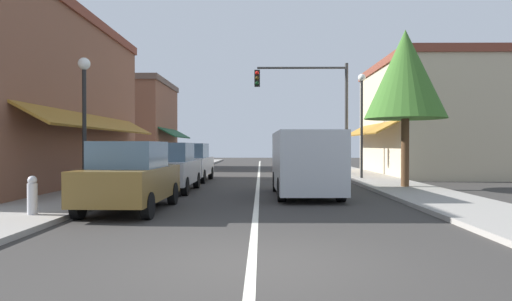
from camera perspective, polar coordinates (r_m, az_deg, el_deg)
The scene contains 16 objects.
ground_plane at distance 24.60m, azimuth 0.32°, elevation -3.29°, with size 80.00×80.00×0.00m, color #33302D.
sidewalk_left at distance 25.24m, azimuth -12.28°, elevation -3.07°, with size 2.60×56.00×0.12m, color gray.
sidewalk_right at distance 25.18m, azimuth 12.96°, elevation -3.08°, with size 2.60×56.00×0.12m, color gray.
lane_center_stripe at distance 24.60m, azimuth 0.32°, elevation -3.28°, with size 0.14×52.00×0.01m, color silver.
storefront_left_block at distance 20.93m, azimuth -26.59°, elevation 5.61°, with size 6.52×14.20×7.04m.
storefront_right_block at distance 28.22m, azimuth 20.26°, elevation 3.65°, with size 6.91×10.20×6.37m.
storefront_far_left at distance 35.84m, azimuth -14.63°, elevation 3.07°, with size 6.30×8.20×6.44m.
parked_car_nearest_left at distance 12.29m, azimuth -15.08°, elevation -3.10°, with size 1.85×4.13×1.77m.
parked_car_second_left at distance 17.19m, azimuth -10.52°, elevation -2.04°, with size 1.80×4.11×1.77m.
parked_car_third_left at distance 22.06m, azimuth -8.04°, elevation -1.46°, with size 1.85×4.13×1.77m.
van_in_lane at distance 15.51m, azimuth 6.03°, elevation -1.33°, with size 2.07×5.21×2.12m.
traffic_signal_mast_arm at distance 25.83m, azimuth 7.30°, elevation 6.21°, with size 5.12×0.50×6.18m.
street_lamp_left_near at distance 14.73m, azimuth -20.23°, elevation 5.43°, with size 0.36×0.36×4.26m.
street_lamp_right_mid at distance 22.99m, azimuth 12.78°, elevation 4.93°, with size 0.36×0.36×5.10m.
tree_right_near at distance 18.73m, azimuth 17.76°, elevation 8.79°, with size 3.06×3.06×6.06m.
fire_hydrant at distance 11.64m, azimuth -25.64°, elevation -4.96°, with size 0.22×0.22×0.87m.
Camera 1 is at (0.13, -6.55, 1.67)m, focal length 32.78 mm.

